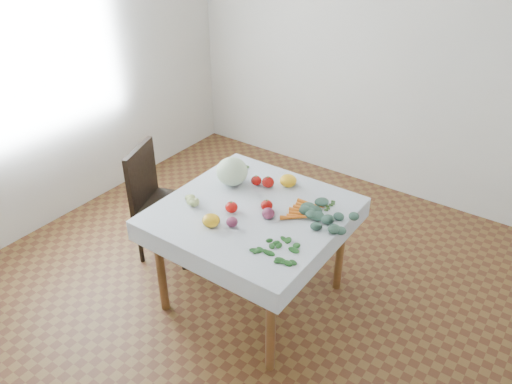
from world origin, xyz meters
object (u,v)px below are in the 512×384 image
cabbage (232,171)px  carrot_bunch (306,211)px  chair (156,195)px  table (253,222)px  heirloom_back (288,181)px

cabbage → carrot_bunch: cabbage is taller
cabbage → chair: bearing=-165.6°
chair → carrot_bunch: chair is taller
table → carrot_bunch: (0.30, 0.15, 0.12)m
table → chair: (-0.92, 0.02, -0.13)m
table → carrot_bunch: bearing=27.3°
cabbage → heirloom_back: size_ratio=1.84×
carrot_bunch → heirloom_back: bearing=140.4°
cabbage → carrot_bunch: bearing=-2.4°
table → cabbage: cabbage is taller
chair → cabbage: size_ratio=4.20×
chair → cabbage: cabbage is taller
chair → heirloom_back: (0.95, 0.36, 0.28)m
chair → table: bearing=-1.4°
table → heirloom_back: (0.03, 0.38, 0.14)m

